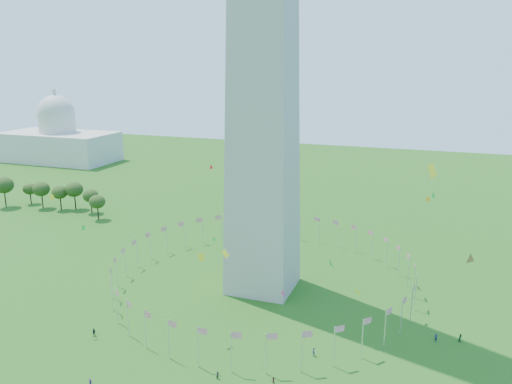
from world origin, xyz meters
The scene contains 4 objects.
flag_ring centered at (0.00, 50.00, 4.50)m, with size 80.24×80.24×9.00m.
capitol_building centered at (-180.00, 180.00, 23.00)m, with size 70.00×35.00×46.00m, color beige, non-canonical shape.
kites_aloft centered at (16.21, 24.21, 21.24)m, with size 114.57×81.40×41.10m.
tree_line_west centered at (-108.21, 90.57, 5.54)m, with size 55.67×15.61×12.92m.
Camera 1 is at (41.12, -69.82, 59.66)m, focal length 35.00 mm.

